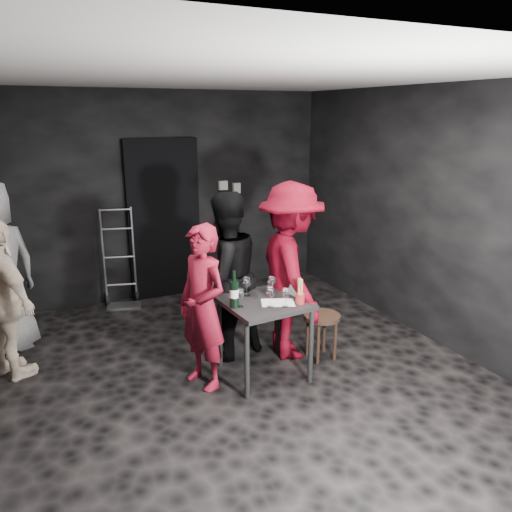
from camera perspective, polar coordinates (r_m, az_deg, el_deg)
name	(u,v)px	position (r m, az deg, el deg)	size (l,w,h in m)	color
floor	(238,376)	(4.89, -2.10, -13.49)	(4.50, 5.00, 0.02)	black
ceiling	(234,75)	(4.26, -2.50, 19.96)	(4.50, 5.00, 0.02)	silver
wall_back	(162,196)	(6.71, -10.74, 6.71)	(4.50, 0.04, 2.70)	black
wall_front	(458,362)	(2.42, 22.07, -11.18)	(4.50, 0.04, 2.70)	black
wall_right	(431,216)	(5.63, 19.35, 4.31)	(0.04, 5.00, 2.70)	black
doorway	(164,220)	(6.71, -10.48, 4.11)	(0.95, 0.10, 2.10)	black
wallbox_upper	(223,185)	(6.91, -3.79, 8.05)	(0.12, 0.06, 0.12)	#B7B7B2
wallbox_lower	(236,188)	(6.99, -2.25, 7.76)	(0.10, 0.06, 0.14)	#B7B7B2
hand_truck	(122,288)	(6.68, -15.07, -3.58)	(0.42, 0.35, 1.27)	#B2B2B7
tasting_table	(264,310)	(4.63, 0.93, -6.24)	(0.72, 0.72, 0.75)	black
stool	(322,323)	(5.09, 7.53, -7.59)	(0.37, 0.37, 0.47)	#362017
server_red	(203,307)	(4.46, -6.12, -5.85)	(0.55, 0.36, 1.50)	maroon
woman_black	(224,266)	(4.94, -3.63, -1.15)	(0.92, 0.51, 1.90)	black
man_maroon	(291,256)	(4.92, 4.03, 0.06)	(1.37, 0.63, 2.11)	#610412
bystander_cream	(4,299)	(5.10, -26.88, -4.45)	(0.91, 0.43, 1.55)	beige
tasting_mat	(278,303)	(4.54, 2.51, -5.35)	(0.30, 0.20, 0.00)	white
wine_glass_a	(240,297)	(4.42, -1.79, -4.73)	(0.07, 0.07, 0.18)	white
wine_glass_b	(235,293)	(4.53, -2.39, -4.20)	(0.07, 0.07, 0.18)	white
wine_glass_c	(247,286)	(4.67, -1.06, -3.43)	(0.08, 0.08, 0.20)	white
wine_glass_d	(270,296)	(4.41, 1.64, -4.58)	(0.08, 0.08, 0.21)	white
wine_glass_e	(285,297)	(4.43, 3.38, -4.66)	(0.07, 0.07, 0.19)	white
wine_glass_f	(272,285)	(4.71, 1.79, -3.32)	(0.07, 0.07, 0.19)	white
wine_bottle	(234,293)	(4.40, -2.50, -4.29)	(0.08, 0.08, 0.34)	black
breadstick_cup	(300,291)	(4.51, 5.07, -4.06)	(0.08, 0.08, 0.25)	#A52423
reserved_card	(293,290)	(4.73, 4.24, -3.94)	(0.07, 0.12, 0.09)	white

